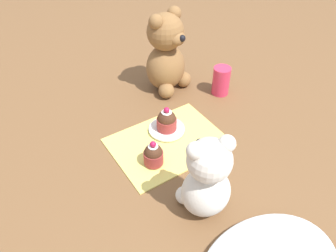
{
  "coord_description": "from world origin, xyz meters",
  "views": [
    {
      "loc": [
        0.32,
        0.49,
        0.57
      ],
      "look_at": [
        0.0,
        0.0,
        0.06
      ],
      "focal_mm": 35.0,
      "sensor_mm": 36.0,
      "label": 1
    }
  ],
  "objects_px": {
    "teddy_bear_cream": "(207,179)",
    "cupcake_near_cream_bear": "(153,155)",
    "teddy_bear_tan": "(166,55)",
    "saucer_plate": "(167,129)",
    "juice_glass": "(221,81)",
    "cupcake_near_tan_bear": "(167,121)"
  },
  "relations": [
    {
      "from": "teddy_bear_cream",
      "to": "juice_glass",
      "type": "relative_size",
      "value": 2.29
    },
    {
      "from": "saucer_plate",
      "to": "cupcake_near_tan_bear",
      "type": "bearing_deg",
      "value": 0.0
    },
    {
      "from": "cupcake_near_cream_bear",
      "to": "cupcake_near_tan_bear",
      "type": "distance_m",
      "value": 0.12
    },
    {
      "from": "cupcake_near_cream_bear",
      "to": "saucer_plate",
      "type": "bearing_deg",
      "value": -137.82
    },
    {
      "from": "teddy_bear_tan",
      "to": "saucer_plate",
      "type": "height_order",
      "value": "teddy_bear_tan"
    },
    {
      "from": "saucer_plate",
      "to": "cupcake_near_tan_bear",
      "type": "relative_size",
      "value": 1.39
    },
    {
      "from": "teddy_bear_tan",
      "to": "saucer_plate",
      "type": "distance_m",
      "value": 0.23
    },
    {
      "from": "teddy_bear_cream",
      "to": "cupcake_near_cream_bear",
      "type": "xyz_separation_m",
      "value": [
        0.02,
        -0.16,
        -0.06
      ]
    },
    {
      "from": "saucer_plate",
      "to": "cupcake_near_tan_bear",
      "type": "distance_m",
      "value": 0.03
    },
    {
      "from": "teddy_bear_cream",
      "to": "cupcake_near_tan_bear",
      "type": "relative_size",
      "value": 2.89
    },
    {
      "from": "cupcake_near_tan_bear",
      "to": "juice_glass",
      "type": "height_order",
      "value": "juice_glass"
    },
    {
      "from": "teddy_bear_cream",
      "to": "cupcake_near_tan_bear",
      "type": "bearing_deg",
      "value": -89.25
    },
    {
      "from": "teddy_bear_cream",
      "to": "saucer_plate",
      "type": "relative_size",
      "value": 2.08
    },
    {
      "from": "cupcake_near_tan_bear",
      "to": "cupcake_near_cream_bear",
      "type": "bearing_deg",
      "value": 42.18
    },
    {
      "from": "teddy_bear_cream",
      "to": "cupcake_near_cream_bear",
      "type": "height_order",
      "value": "teddy_bear_cream"
    },
    {
      "from": "teddy_bear_tan",
      "to": "cupcake_near_tan_bear",
      "type": "bearing_deg",
      "value": -138.39
    },
    {
      "from": "saucer_plate",
      "to": "juice_glass",
      "type": "bearing_deg",
      "value": -165.42
    },
    {
      "from": "cupcake_near_cream_bear",
      "to": "saucer_plate",
      "type": "distance_m",
      "value": 0.12
    },
    {
      "from": "cupcake_near_cream_bear",
      "to": "teddy_bear_cream",
      "type": "bearing_deg",
      "value": 98.18
    },
    {
      "from": "teddy_bear_cream",
      "to": "cupcake_near_tan_bear",
      "type": "distance_m",
      "value": 0.25
    },
    {
      "from": "teddy_bear_cream",
      "to": "saucer_plate",
      "type": "xyz_separation_m",
      "value": [
        -0.06,
        -0.24,
        -0.08
      ]
    },
    {
      "from": "teddy_bear_cream",
      "to": "saucer_plate",
      "type": "bearing_deg",
      "value": -89.25
    }
  ]
}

